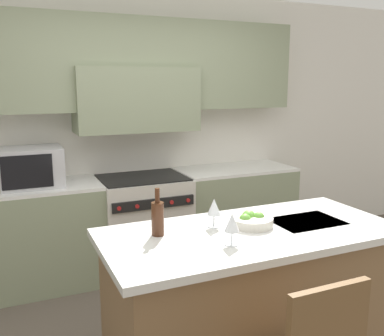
{
  "coord_description": "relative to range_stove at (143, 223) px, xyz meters",
  "views": [
    {
      "loc": [
        -1.17,
        -2.19,
        1.81
      ],
      "look_at": [
        0.07,
        0.63,
        1.19
      ],
      "focal_mm": 40.0,
      "sensor_mm": 36.0,
      "label": 1
    }
  ],
  "objects": [
    {
      "name": "wine_bottle",
      "position": [
        -0.41,
        -1.61,
        0.59
      ],
      "size": [
        0.07,
        0.07,
        0.28
      ],
      "color": "#422314",
      "rests_on": "kitchen_island"
    },
    {
      "name": "back_counter",
      "position": [
        0.0,
        0.02,
        0.0
      ],
      "size": [
        3.27,
        0.62,
        0.93
      ],
      "color": "gray",
      "rests_on": "ground_plane"
    },
    {
      "name": "back_cabinetry",
      "position": [
        -0.0,
        0.27,
        1.12
      ],
      "size": [
        10.0,
        0.46,
        2.7
      ],
      "color": "silver",
      "rests_on": "ground_plane"
    },
    {
      "name": "microwave",
      "position": [
        -0.98,
        0.02,
        0.63
      ],
      "size": [
        0.51,
        0.42,
        0.34
      ],
      "color": "#B7B7BC",
      "rests_on": "back_counter"
    },
    {
      "name": "kitchen_island",
      "position": [
        0.14,
        -1.75,
        0.01
      ],
      "size": [
        1.8,
        0.84,
        0.94
      ],
      "color": "brown",
      "rests_on": "ground_plane"
    },
    {
      "name": "range_stove",
      "position": [
        0.0,
        0.0,
        0.0
      ],
      "size": [
        0.83,
        0.7,
        0.93
      ],
      "color": "beige",
      "rests_on": "ground_plane"
    },
    {
      "name": "wine_glass_near",
      "position": [
        -0.09,
        -1.92,
        0.6
      ],
      "size": [
        0.08,
        0.08,
        0.18
      ],
      "color": "white",
      "rests_on": "kitchen_island"
    },
    {
      "name": "wine_glass_far",
      "position": [
        -0.05,
        -1.61,
        0.6
      ],
      "size": [
        0.08,
        0.08,
        0.18
      ],
      "color": "white",
      "rests_on": "kitchen_island"
    },
    {
      "name": "fruit_bowl",
      "position": [
        0.18,
        -1.69,
        0.51
      ],
      "size": [
        0.26,
        0.26,
        0.09
      ],
      "color": "silver",
      "rests_on": "kitchen_island"
    }
  ]
}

